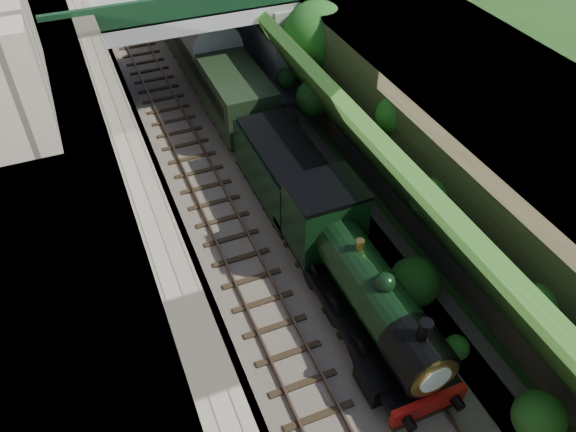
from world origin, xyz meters
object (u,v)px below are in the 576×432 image
(road_bridge, at_px, (205,30))
(tender, at_px, (283,172))
(tree, at_px, (317,36))
(locomotive, at_px, (358,278))

(road_bridge, distance_m, tender, 11.32)
(road_bridge, relative_size, tree, 2.42)
(road_bridge, bearing_deg, locomotive, -89.20)
(tender, bearing_deg, locomotive, -90.00)
(tree, height_order, locomotive, tree)
(locomotive, xyz_separation_m, tender, (-0.00, 7.36, -0.27))
(locomotive, bearing_deg, road_bridge, 90.80)
(road_bridge, height_order, tree, road_bridge)
(tree, height_order, tender, tree)
(tender, bearing_deg, tree, 54.73)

